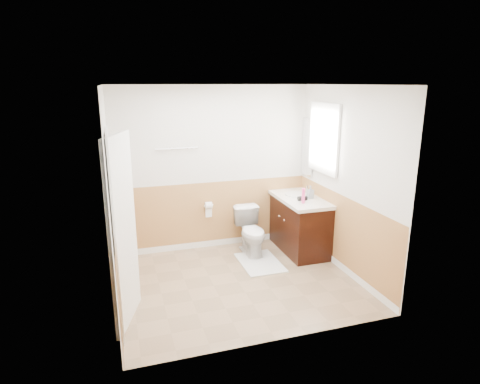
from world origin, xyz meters
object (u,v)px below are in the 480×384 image
object	(u,v)px
toilet	(252,232)
lotion_bottle	(303,196)
soap_dispenser	(310,192)
vanity_cabinet	(300,226)
bath_mat	(260,263)

from	to	relation	value
toilet	lotion_bottle	xyz separation A→B (m)	(0.65, -0.38, 0.61)
soap_dispenser	vanity_cabinet	bearing A→B (deg)	149.88
toilet	soap_dispenser	distance (m)	1.07
vanity_cabinet	bath_mat	bearing A→B (deg)	-159.42
lotion_bottle	soap_dispenser	xyz separation A→B (m)	(0.22, 0.21, -0.02)
vanity_cabinet	soap_dispenser	bearing A→B (deg)	-30.12
lotion_bottle	vanity_cabinet	bearing A→B (deg)	70.56
toilet	soap_dispenser	world-z (taller)	soap_dispenser
soap_dispenser	bath_mat	bearing A→B (deg)	-166.32
lotion_bottle	soap_dispenser	distance (m)	0.31
bath_mat	soap_dispenser	world-z (taller)	soap_dispenser
vanity_cabinet	lotion_bottle	world-z (taller)	lotion_bottle
bath_mat	toilet	bearing A→B (deg)	90.00
bath_mat	lotion_bottle	world-z (taller)	lotion_bottle
lotion_bottle	soap_dispenser	size ratio (longest dim) A/B	1.17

